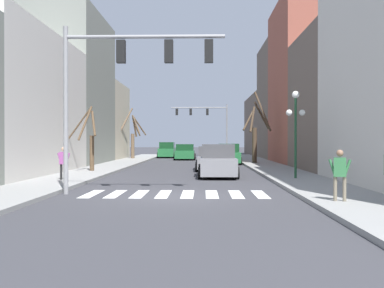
% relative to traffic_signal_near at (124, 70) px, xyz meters
% --- Properties ---
extents(ground_plane, '(240.00, 240.00, 0.00)m').
position_rel_traffic_signal_near_xyz_m(ground_plane, '(1.91, -0.60, -4.61)').
color(ground_plane, '#38383D').
extents(sidewalk_left, '(2.95, 90.00, 0.15)m').
position_rel_traffic_signal_near_xyz_m(sidewalk_left, '(-3.91, -0.60, -4.53)').
color(sidewalk_left, gray).
rests_on(sidewalk_left, ground_plane).
extents(sidewalk_right, '(2.95, 90.00, 0.15)m').
position_rel_traffic_signal_near_xyz_m(sidewalk_right, '(7.73, -0.60, -4.53)').
color(sidewalk_right, gray).
rests_on(sidewalk_right, ground_plane).
extents(building_row_left, '(6.00, 40.76, 12.31)m').
position_rel_traffic_signal_near_xyz_m(building_row_left, '(-8.39, 14.78, 0.10)').
color(building_row_left, gray).
rests_on(building_row_left, ground_plane).
extents(building_row_right, '(6.00, 58.20, 13.66)m').
position_rel_traffic_signal_near_xyz_m(building_row_right, '(12.20, 21.34, 0.80)').
color(building_row_right, beige).
rests_on(building_row_right, ground_plane).
extents(crosswalk_stripes, '(6.75, 2.60, 0.01)m').
position_rel_traffic_signal_near_xyz_m(crosswalk_stripes, '(1.91, 0.12, -4.60)').
color(crosswalk_stripes, white).
rests_on(crosswalk_stripes, ground_plane).
extents(traffic_signal_near, '(6.01, 0.28, 6.25)m').
position_rel_traffic_signal_near_xyz_m(traffic_signal_near, '(0.00, 0.00, 0.00)').
color(traffic_signal_near, gray).
rests_on(traffic_signal_near, ground_plane).
extents(traffic_signal_far, '(7.23, 0.28, 6.64)m').
position_rel_traffic_signal_near_xyz_m(traffic_signal_far, '(3.38, 41.11, 0.34)').
color(traffic_signal_far, gray).
rests_on(traffic_signal_far, ground_plane).
extents(street_lamp_right_corner, '(0.95, 0.36, 4.30)m').
position_rel_traffic_signal_near_xyz_m(street_lamp_right_corner, '(7.50, 5.65, -1.41)').
color(street_lamp_right_corner, '#1E4C2D').
rests_on(street_lamp_right_corner, sidewalk_right).
extents(car_parked_right_far, '(2.13, 4.64, 1.80)m').
position_rel_traffic_signal_near_xyz_m(car_parked_right_far, '(3.74, 8.10, -3.77)').
color(car_parked_right_far, gray).
rests_on(car_parked_right_far, ground_plane).
extents(car_driving_toward_lane, '(2.08, 4.26, 1.74)m').
position_rel_traffic_signal_near_xyz_m(car_driving_toward_lane, '(5.09, 21.57, -3.80)').
color(car_driving_toward_lane, '#236B38').
rests_on(car_driving_toward_lane, ground_plane).
extents(car_parked_right_mid, '(2.21, 4.18, 1.63)m').
position_rel_traffic_signal_near_xyz_m(car_parked_right_mid, '(1.06, 30.22, -3.84)').
color(car_parked_right_mid, '#236B38').
rests_on(car_parked_right_mid, ground_plane).
extents(car_parked_left_near, '(2.14, 4.84, 1.62)m').
position_rel_traffic_signal_near_xyz_m(car_parked_left_near, '(3.50, 13.73, -3.85)').
color(car_parked_left_near, gray).
rests_on(car_parked_left_near, ground_plane).
extents(car_parked_left_far, '(2.06, 4.70, 1.82)m').
position_rel_traffic_signal_near_xyz_m(car_parked_left_far, '(-1.28, 36.13, -3.77)').
color(car_parked_left_far, '#236B38').
rests_on(car_parked_left_far, ground_plane).
extents(pedestrian_near_right_corner, '(0.67, 0.28, 1.56)m').
position_rel_traffic_signal_near_xyz_m(pedestrian_near_right_corner, '(-3.65, 4.41, -3.54)').
color(pedestrian_near_right_corner, black).
rests_on(pedestrian_near_right_corner, sidewalk_left).
extents(pedestrian_on_right_sidewalk, '(0.67, 0.30, 1.57)m').
position_rel_traffic_signal_near_xyz_m(pedestrian_on_right_sidewalk, '(7.11, -2.79, -3.53)').
color(pedestrian_on_right_sidewalk, '#7A705B').
rests_on(pedestrian_on_right_sidewalk, sidewalk_right).
extents(street_tree_left_near, '(2.10, 1.47, 3.99)m').
position_rel_traffic_signal_near_xyz_m(street_tree_left_near, '(-3.99, 10.69, -2.67)').
color(street_tree_left_near, brown).
rests_on(street_tree_left_near, sidewalk_left).
extents(street_tree_right_near, '(2.56, 3.13, 5.29)m').
position_rel_traffic_signal_near_xyz_m(street_tree_right_near, '(-4.40, 30.23, -2.06)').
color(street_tree_right_near, brown).
rests_on(street_tree_right_near, sidewalk_left).
extents(street_tree_left_mid, '(2.43, 1.87, 5.97)m').
position_rel_traffic_signal_near_xyz_m(street_tree_left_mid, '(7.31, 20.93, -1.99)').
color(street_tree_left_mid, '#473828').
rests_on(street_tree_left_mid, sidewalk_right).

